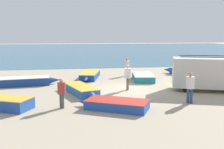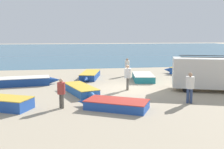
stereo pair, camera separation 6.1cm
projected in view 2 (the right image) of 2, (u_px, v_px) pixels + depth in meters
The scene contains 13 objects.
ground_plane at pixel (127, 89), 19.21m from camera, with size 200.00×200.00×0.00m, color tan.
sea_water at pixel (85, 49), 69.96m from camera, with size 120.00×80.00×0.01m, color #33607A.
parked_van at pixel (209, 73), 18.51m from camera, with size 5.40×3.49×2.48m.
fishing_rowboat_0 at pixel (81, 90), 17.74m from camera, with size 2.39×4.53×0.53m.
fishing_rowboat_1 at pixel (143, 77), 23.01m from camera, with size 2.20×4.20×0.55m.
fishing_rowboat_2 at pixel (24, 81), 20.71m from camera, with size 5.31×2.12×0.64m.
fishing_rowboat_3 at pixel (191, 71), 25.98m from camera, with size 4.50×4.42×0.68m.
fishing_rowboat_4 at pixel (115, 104), 14.14m from camera, with size 4.02×2.97×0.50m.
fishing_rowboat_5 at pixel (90, 75), 23.85m from camera, with size 2.23×4.71×0.57m.
fisherman_0 at pixel (61, 91), 14.18m from camera, with size 0.43×0.43×1.64m.
fisherman_1 at pixel (128, 75), 18.82m from camera, with size 0.48×0.48×1.83m.
fisherman_2 at pixel (190, 85), 15.16m from camera, with size 0.48×0.48×1.82m.
fisherman_3 at pixel (127, 65), 25.19m from camera, with size 0.45×0.45×1.71m.
Camera 2 is at (-4.03, -18.41, 4.00)m, focal length 42.00 mm.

